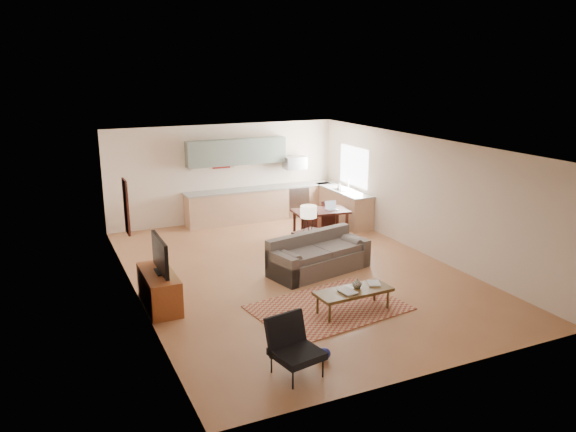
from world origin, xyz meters
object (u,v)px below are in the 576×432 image
tv_credenza (159,289)px  console_table (308,247)px  dining_table (320,224)px  sofa (319,254)px  armchair (297,348)px  coffee_table (353,301)px

tv_credenza → console_table: (3.46, 0.91, 0.05)m
console_table → dining_table: size_ratio=0.54×
tv_credenza → dining_table: size_ratio=1.01×
tv_credenza → sofa: bearing=5.8°
sofa → armchair: 4.15m
sofa → console_table: 0.56m
console_table → sofa: bearing=-110.0°
dining_table → armchair: bearing=-114.7°
sofa → dining_table: 2.51m
tv_credenza → armchair: bearing=-68.5°
coffee_table → console_table: console_table is taller
tv_credenza → dining_table: bearing=28.9°
coffee_table → tv_credenza: 3.49m
console_table → dining_table: console_table is taller
coffee_table → tv_credenza: (-3.06, 1.68, 0.11)m
tv_credenza → dining_table: dining_table is taller
sofa → console_table: (0.01, 0.55, -0.03)m
sofa → coffee_table: sofa is taller
sofa → armchair: armchair is taller
sofa → dining_table: sofa is taller
coffee_table → tv_credenza: bearing=148.2°
tv_credenza → console_table: bearing=14.7°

